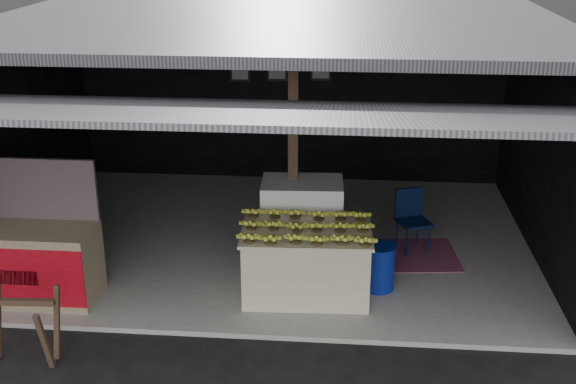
# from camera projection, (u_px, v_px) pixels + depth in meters

# --- Properties ---
(ground) EXTENTS (80.00, 80.00, 0.00)m
(ground) POSITION_uv_depth(u_px,v_px,m) (251.00, 339.00, 7.66)
(ground) COLOR black
(ground) RESTS_ON ground
(concrete_slab) EXTENTS (7.00, 5.00, 0.06)m
(concrete_slab) POSITION_uv_depth(u_px,v_px,m) (275.00, 239.00, 9.97)
(concrete_slab) COLOR gray
(concrete_slab) RESTS_ON ground
(shophouse) EXTENTS (7.40, 7.29, 3.02)m
(shophouse) POSITION_uv_depth(u_px,v_px,m) (276.00, 86.00, 9.53)
(shophouse) COLOR black
(shophouse) RESTS_ON ground
(banana_table) EXTENTS (1.51, 0.97, 0.81)m
(banana_table) POSITION_uv_depth(u_px,v_px,m) (306.00, 263.00, 8.30)
(banana_table) COLOR silver
(banana_table) RESTS_ON concrete_slab
(banana_pile) EXTENTS (1.39, 0.87, 0.16)m
(banana_pile) POSITION_uv_depth(u_px,v_px,m) (307.00, 224.00, 8.13)
(banana_pile) COLOR yellow
(banana_pile) RESTS_ON banana_table
(white_crate) EXTENTS (1.03, 0.72, 1.11)m
(white_crate) POSITION_uv_depth(u_px,v_px,m) (302.00, 223.00, 9.02)
(white_crate) COLOR white
(white_crate) RESTS_ON concrete_slab
(neighbor_stall) EXTENTS (1.55, 0.71, 1.60)m
(neighbor_stall) POSITION_uv_depth(u_px,v_px,m) (28.00, 259.00, 8.23)
(neighbor_stall) COLOR #998466
(neighbor_stall) RESTS_ON concrete_slab
(sawhorse) EXTENTS (0.75, 0.68, 0.73)m
(sawhorse) POSITION_uv_depth(u_px,v_px,m) (19.00, 323.00, 7.08)
(sawhorse) COLOR #4A3225
(sawhorse) RESTS_ON ground
(water_barrel) EXTENTS (0.36, 0.36, 0.53)m
(water_barrel) POSITION_uv_depth(u_px,v_px,m) (379.00, 268.00, 8.49)
(water_barrel) COLOR navy
(water_barrel) RESTS_ON concrete_slab
(plastic_chair) EXTENTS (0.51, 0.51, 0.82)m
(plastic_chair) POSITION_uv_depth(u_px,v_px,m) (411.00, 215.00, 9.45)
(plastic_chair) COLOR #091535
(plastic_chair) RESTS_ON concrete_slab
(magenta_rug) EXTENTS (1.60, 1.15, 0.01)m
(magenta_rug) POSITION_uv_depth(u_px,v_px,m) (398.00, 255.00, 9.42)
(magenta_rug) COLOR #7B1B4A
(magenta_rug) RESTS_ON concrete_slab
(picture_frames) EXTENTS (1.62, 0.04, 0.46)m
(picture_frames) POSITION_uv_depth(u_px,v_px,m) (279.00, 68.00, 11.54)
(picture_frames) COLOR black
(picture_frames) RESTS_ON shophouse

